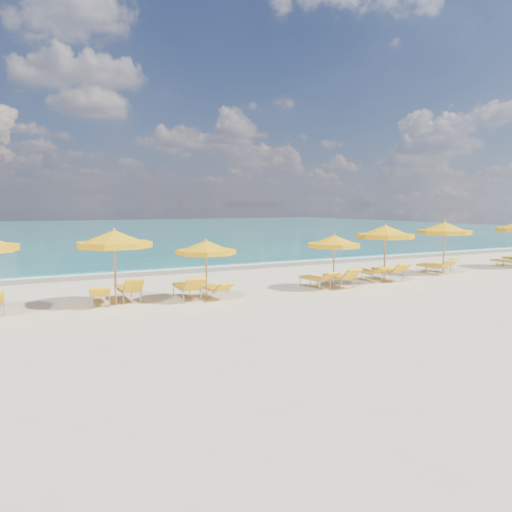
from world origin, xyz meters
name	(u,v)px	position (x,y,z in m)	size (l,w,h in m)	color
ground_plane	(274,291)	(0.00, 0.00, 0.00)	(120.00, 120.00, 0.00)	beige
ocean	(80,231)	(0.00, 48.00, 0.00)	(120.00, 80.00, 0.30)	#14756E
wet_sand_band	(202,269)	(0.00, 7.40, 0.00)	(120.00, 2.60, 0.01)	tan
foam_line	(197,267)	(0.00, 8.20, 0.00)	(120.00, 1.20, 0.03)	white
whitecap_near	(56,257)	(-6.00, 17.00, 0.00)	(14.00, 0.36, 0.05)	white
whitecap_far	(218,242)	(8.00, 24.00, 0.00)	(18.00, 0.30, 0.05)	white
umbrella_2	(114,240)	(-5.83, 0.29, 2.13)	(3.27, 3.27, 2.50)	tan
umbrella_3	(206,248)	(-2.91, -0.39, 1.79)	(2.74, 2.74, 2.10)	tan
umbrella_4	(334,242)	(2.38, -0.49, 1.82)	(2.68, 2.68, 2.14)	tan
umbrella_5	(385,232)	(5.34, -0.06, 2.09)	(2.79, 2.79, 2.45)	tan
umbrella_6	(444,229)	(9.52, 0.53, 2.12)	(2.50, 2.50, 2.49)	tan
lounger_2_left	(100,297)	(-6.30, 0.57, 0.22)	(0.85, 1.94, 0.76)	#A5A8AD
lounger_2_right	(128,293)	(-5.32, 0.78, 0.24)	(0.66, 1.87, 0.89)	#A5A8AD
lounger_3_left	(187,292)	(-3.42, 0.12, 0.25)	(0.81, 2.04, 0.91)	#A5A8AD
lounger_3_right	(214,292)	(-2.53, -0.18, 0.21)	(0.67, 1.75, 0.69)	#A5A8AD
lounger_4_left	(316,282)	(1.85, -0.04, 0.22)	(0.80, 1.85, 0.75)	#A5A8AD
lounger_4_right	(339,281)	(2.83, -0.27, 0.24)	(0.79, 1.95, 0.87)	#A5A8AD
lounger_5_left	(367,275)	(4.87, 0.48, 0.23)	(0.68, 1.99, 0.74)	#A5A8AD
lounger_5_right	(388,274)	(5.86, 0.24, 0.25)	(0.91, 2.10, 0.88)	#A5A8AD
lounger_6_left	(433,269)	(9.00, 0.69, 0.22)	(0.69, 1.87, 0.77)	#A5A8AD
lounger_6_right	(439,267)	(9.90, 1.11, 0.20)	(0.61, 1.57, 0.77)	#A5A8AD
lounger_7_left	(504,263)	(14.31, 0.79, 0.19)	(0.62, 1.68, 0.60)	#A5A8AD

